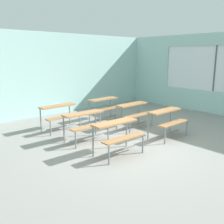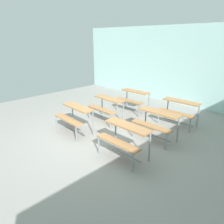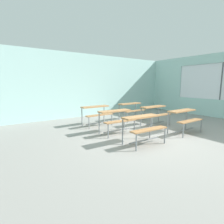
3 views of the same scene
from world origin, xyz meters
The scene contains 8 objects.
ground centered at (0.00, 0.00, -0.03)m, with size 10.00×9.00×0.05m, color gray.
wall_back centered at (0.00, 4.50, 1.50)m, with size 10.00×0.12×3.00m, color #A8D1CC.
desk_bench_r0c0 centered at (-0.54, -0.08, 0.56)m, with size 1.12×0.63×0.74m.
desk_bench_r0c1 centered at (1.30, -0.09, 0.56)m, with size 1.10×0.59×0.74m.
desk_bench_r1c0 centered at (-0.54, 1.13, 0.56)m, with size 1.12×0.63×0.74m.
desk_bench_r1c1 centered at (1.30, 1.14, 0.56)m, with size 1.10×0.59×0.74m.
desk_bench_r2c0 centered at (-0.52, 2.44, 0.56)m, with size 1.11×0.61×0.74m.
desk_bench_r2c1 centered at (1.25, 2.44, 0.56)m, with size 1.12×0.63×0.74m.
Camera 2 is at (3.97, -3.15, 2.52)m, focal length 33.21 mm.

